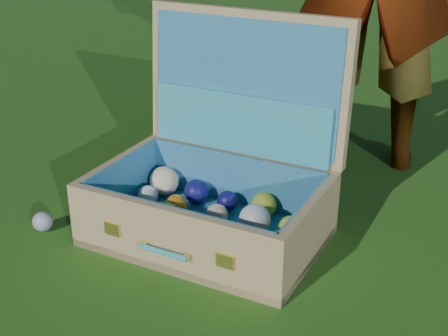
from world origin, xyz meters
TOP-DOWN VIEW (x-y plane):
  - ground at (0.00, 0.00)m, footprint 60.00×60.00m
  - stray_ball at (-0.39, -0.17)m, footprint 0.06×0.06m
  - suitcase at (0.04, 0.16)m, footprint 0.70×0.57m

SIDE VIEW (x-z plane):
  - ground at x=0.00m, z-range 0.00..0.00m
  - stray_ball at x=-0.39m, z-range 0.00..0.06m
  - suitcase at x=0.04m, z-range -0.14..0.49m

